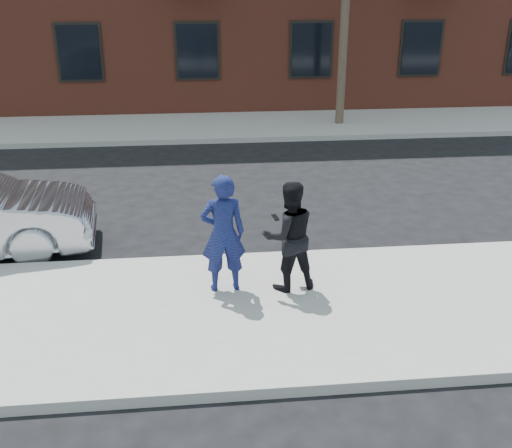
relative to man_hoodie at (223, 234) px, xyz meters
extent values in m
plane|color=black|center=(-0.26, -0.40, -1.04)|extent=(100.00, 100.00, 0.00)
cube|color=gray|center=(-0.26, -0.65, -0.96)|extent=(50.00, 3.50, 0.15)
cube|color=#999691|center=(-0.26, 1.15, -0.96)|extent=(50.00, 0.10, 0.15)
cube|color=gray|center=(-0.26, 10.85, -0.96)|extent=(50.00, 3.50, 0.15)
cube|color=#999691|center=(-0.26, 9.05, -0.96)|extent=(50.00, 0.10, 0.15)
cube|color=black|center=(3.64, 12.54, 1.16)|extent=(1.30, 0.06, 1.70)
cylinder|color=#3E2F24|center=(4.24, 10.60, 1.21)|extent=(0.26, 0.26, 4.20)
imported|color=navy|center=(0.00, 0.00, 0.00)|extent=(0.68, 0.47, 1.77)
cube|color=black|center=(-0.07, 0.22, 0.37)|extent=(0.08, 0.13, 0.08)
imported|color=black|center=(0.95, -0.05, -0.06)|extent=(0.90, 0.76, 1.65)
cube|color=black|center=(0.77, 0.10, 0.18)|extent=(0.11, 0.15, 0.06)
camera|label=1|loc=(-0.34, -7.87, 3.39)|focal=42.00mm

